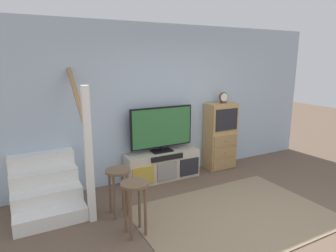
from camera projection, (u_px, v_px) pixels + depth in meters
The scene contains 10 objects.
ground_plane at pixel (267, 239), 3.53m from camera, with size 20.00×20.00×0.00m, color brown.
back_wall at pixel (170, 102), 5.35m from camera, with size 6.40×0.12×2.70m, color #A8BCD1.
area_rug at pixel (234, 215), 4.04m from camera, with size 2.60×1.80×0.01m, color #847056.
media_console at pixel (163, 166), 5.22m from camera, with size 1.35×0.38×0.52m.
television at pixel (162, 128), 5.09m from camera, with size 1.16×0.22×0.79m.
side_cabinet at pixel (220, 136), 5.73m from camera, with size 0.58×0.38×1.29m.
desk_clock at pixel (223, 98), 5.56m from camera, with size 0.18×0.08×0.21m.
staircase at pixel (45, 180), 4.33m from camera, with size 1.00×1.36×2.20m.
bar_stool_near at pixel (135, 196), 3.52m from camera, with size 0.34×0.34×0.68m.
bar_stool_far at pixel (118, 181), 3.97m from camera, with size 0.34×0.34×0.66m.
Camera 1 is at (-2.52, -2.22, 2.11)m, focal length 31.44 mm.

